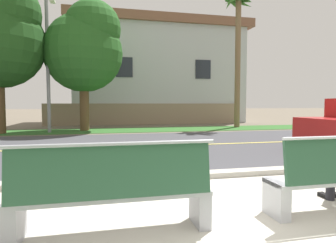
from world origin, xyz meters
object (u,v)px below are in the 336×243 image
(shade_tree_far_left, at_px, (0,35))
(shade_tree_left, at_px, (86,47))
(bench_left, at_px, (113,193))
(streetlamp, at_px, (48,48))
(palm_tree_tall, at_px, (238,16))

(shade_tree_far_left, relative_size, shade_tree_left, 1.05)
(bench_left, bearing_deg, streetlamp, 102.46)
(streetlamp, xyz_separation_m, shade_tree_left, (1.71, 0.45, 0.21))
(bench_left, bearing_deg, shade_tree_far_left, 111.74)
(bench_left, distance_m, palm_tree_tall, 15.90)
(shade_tree_left, bearing_deg, bench_left, -85.76)
(shade_tree_far_left, bearing_deg, shade_tree_left, 11.29)
(shade_tree_far_left, bearing_deg, streetlamp, 8.25)
(bench_left, xyz_separation_m, streetlamp, (-2.62, 11.88, 3.58))
(streetlamp, relative_size, palm_tree_tall, 0.88)
(shade_tree_far_left, xyz_separation_m, shade_tree_left, (3.71, 0.74, -0.23))
(shade_tree_far_left, height_order, palm_tree_tall, palm_tree_tall)
(palm_tree_tall, bearing_deg, streetlamp, -175.83)
(shade_tree_far_left, bearing_deg, palm_tree_tall, 4.85)
(streetlamp, distance_m, palm_tree_tall, 10.52)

